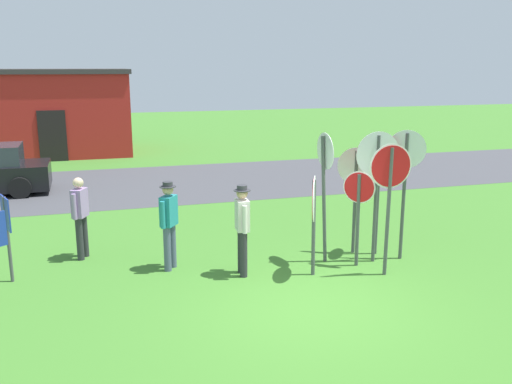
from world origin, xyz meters
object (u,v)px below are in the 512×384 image
(stop_sign_rear_right, at_px, (358,204))
(stop_sign_leaning_right, at_px, (356,182))
(stop_sign_far_back, at_px, (390,186))
(stop_sign_nearest, at_px, (379,174))
(stop_sign_center_cluster, at_px, (314,209))
(person_on_left, at_px, (169,220))
(stop_sign_tallest, at_px, (405,172))
(stop_sign_rear_left, at_px, (325,175))
(person_in_blue, at_px, (80,213))
(person_in_dark_shirt, at_px, (242,225))
(stop_sign_leaning_left, at_px, (377,172))
(info_panel_middle, at_px, (7,224))

(stop_sign_rear_right, xyz_separation_m, stop_sign_leaning_right, (0.30, 0.74, 0.27))
(stop_sign_far_back, distance_m, stop_sign_nearest, 1.20)
(stop_sign_center_cluster, relative_size, person_on_left, 1.10)
(stop_sign_far_back, relative_size, stop_sign_nearest, 1.01)
(stop_sign_tallest, bearing_deg, stop_sign_rear_left, 170.00)
(stop_sign_rear_right, bearing_deg, stop_sign_rear_left, 142.41)
(stop_sign_nearest, height_order, person_in_blue, stop_sign_nearest)
(person_on_left, distance_m, person_in_dark_shirt, 1.44)
(stop_sign_leaning_left, relative_size, person_on_left, 1.52)
(stop_sign_center_cluster, height_order, person_on_left, stop_sign_center_cluster)
(stop_sign_rear_right, height_order, info_panel_middle, stop_sign_rear_right)
(stop_sign_rear_left, bearing_deg, person_on_left, 171.44)
(stop_sign_far_back, distance_m, info_panel_middle, 6.96)
(stop_sign_leaning_left, distance_m, info_panel_middle, 6.97)
(stop_sign_rear_left, distance_m, person_on_left, 3.14)
(stop_sign_rear_right, distance_m, stop_sign_leaning_right, 0.84)
(stop_sign_nearest, relative_size, stop_sign_center_cluster, 1.30)
(stop_sign_rear_right, relative_size, stop_sign_rear_left, 0.73)
(stop_sign_rear_left, distance_m, info_panel_middle, 5.96)
(stop_sign_leaning_right, relative_size, person_on_left, 1.29)
(person_in_blue, bearing_deg, person_in_dark_shirt, -32.07)
(stop_sign_center_cluster, distance_m, stop_sign_leaning_right, 1.63)
(stop_sign_far_back, relative_size, stop_sign_leaning_left, 0.95)
(stop_sign_rear_right, relative_size, stop_sign_leaning_left, 0.72)
(stop_sign_rear_left, bearing_deg, stop_sign_leaning_right, 21.12)
(stop_sign_rear_left, relative_size, info_panel_middle, 1.63)
(stop_sign_leaning_left, bearing_deg, stop_sign_tallest, -1.01)
(stop_sign_far_back, height_order, stop_sign_rear_right, stop_sign_far_back)
(stop_sign_center_cluster, height_order, stop_sign_tallest, stop_sign_tallest)
(person_on_left, height_order, info_panel_middle, person_on_left)
(stop_sign_far_back, xyz_separation_m, stop_sign_center_cluster, (-1.32, 0.40, -0.43))
(stop_sign_nearest, bearing_deg, info_panel_middle, 175.96)
(person_in_dark_shirt, height_order, info_panel_middle, person_in_dark_shirt)
(stop_sign_leaning_right, xyz_separation_m, info_panel_middle, (-6.73, 0.30, -0.44))
(person_on_left, bearing_deg, info_panel_middle, 176.61)
(stop_sign_center_cluster, bearing_deg, person_in_blue, 152.22)
(person_in_dark_shirt, bearing_deg, person_in_blue, 147.93)
(info_panel_middle, bearing_deg, stop_sign_leaning_right, -2.55)
(stop_sign_leaning_right, relative_size, stop_sign_rear_left, 0.86)
(stop_sign_far_back, relative_size, stop_sign_rear_right, 1.31)
(stop_sign_rear_right, relative_size, stop_sign_leaning_right, 0.85)
(stop_sign_rear_right, xyz_separation_m, stop_sign_tallest, (1.06, 0.13, 0.54))
(stop_sign_leaning_right, height_order, stop_sign_tallest, stop_sign_tallest)
(stop_sign_far_back, distance_m, stop_sign_rear_right, 0.81)
(person_in_blue, bearing_deg, stop_sign_far_back, -25.32)
(person_on_left, relative_size, person_in_dark_shirt, 1.00)
(stop_sign_leaning_right, bearing_deg, person_in_blue, 167.06)
(stop_sign_nearest, bearing_deg, stop_sign_far_back, -109.63)
(stop_sign_rear_left, relative_size, person_in_blue, 1.55)
(stop_sign_center_cluster, distance_m, person_in_blue, 4.74)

